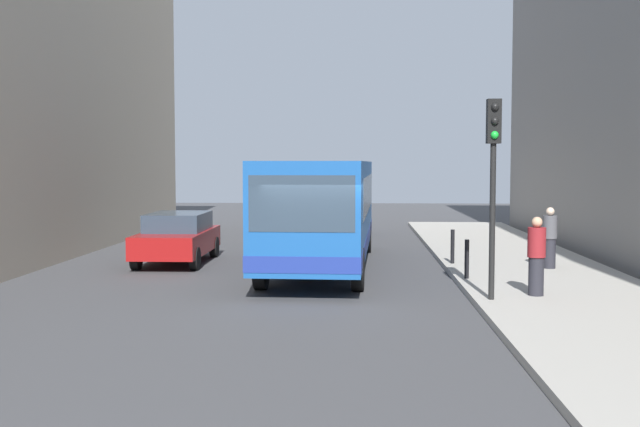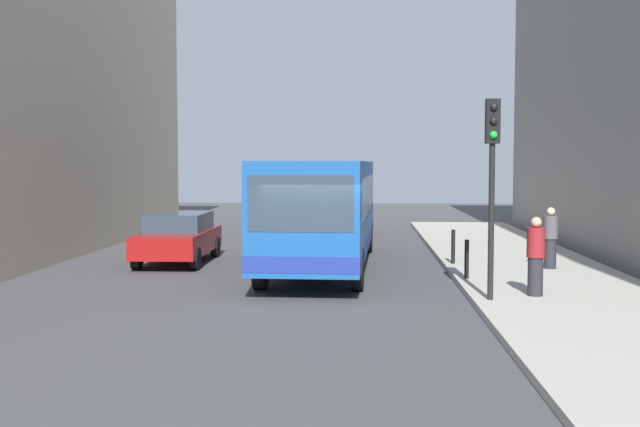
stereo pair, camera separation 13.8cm
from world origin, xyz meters
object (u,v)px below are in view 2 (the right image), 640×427
object	(u,v)px
traffic_light	(492,161)
pedestrian_near_signal	(536,257)
bollard_near	(467,259)
car_behind_bus	(338,216)
car_beside_bus	(179,237)
pedestrian_mid_sidewalk	(550,238)
bus	(324,207)
bollard_mid	(453,247)

from	to	relation	value
traffic_light	pedestrian_near_signal	world-z (taller)	traffic_light
bollard_near	pedestrian_near_signal	world-z (taller)	pedestrian_near_signal
car_behind_bus	car_beside_bus	bearing A→B (deg)	68.60
pedestrian_mid_sidewalk	bollard_near	bearing A→B (deg)	86.98
bus	pedestrian_near_signal	bearing A→B (deg)	133.85
traffic_light	pedestrian_near_signal	distance (m)	2.33
car_behind_bus	traffic_light	world-z (taller)	traffic_light
traffic_light	car_behind_bus	bearing A→B (deg)	102.89
car_behind_bus	pedestrian_near_signal	xyz separation A→B (m)	(4.67, -15.39, 0.20)
car_behind_bus	bollard_mid	size ratio (longest dim) A/B	4.75
traffic_light	pedestrian_mid_sidewalk	world-z (taller)	traffic_light
car_beside_bus	traffic_light	size ratio (longest dim) A/B	1.08
car_behind_bus	traffic_light	bearing A→B (deg)	106.84
car_beside_bus	pedestrian_mid_sidewalk	xyz separation A→B (m)	(10.43, -1.74, 0.18)
pedestrian_near_signal	bus	bearing A→B (deg)	-36.83
traffic_light	pedestrian_mid_sidewalk	xyz separation A→B (m)	(2.36, 4.86, -2.05)
bus	traffic_light	world-z (taller)	traffic_light
car_behind_bus	pedestrian_mid_sidewalk	xyz separation A→B (m)	(6.01, -11.07, 0.18)
car_beside_bus	bollard_mid	distance (m)	8.01
car_beside_bus	pedestrian_near_signal	size ratio (longest dim) A/B	2.64
car_beside_bus	pedestrian_mid_sidewalk	distance (m)	10.58
car_behind_bus	bollard_near	bearing A→B (deg)	109.18
bus	car_beside_bus	size ratio (longest dim) A/B	2.52
car_beside_bus	traffic_light	distance (m)	10.66
car_beside_bus	bollard_near	distance (m)	8.78
car_beside_bus	traffic_light	bearing A→B (deg)	140.23
traffic_light	bus	bearing A→B (deg)	122.36
traffic_light	pedestrian_near_signal	bearing A→B (deg)	27.82
car_beside_bus	car_behind_bus	world-z (taller)	same
traffic_light	bollard_mid	bearing A→B (deg)	91.00
traffic_light	pedestrian_mid_sidewalk	bearing A→B (deg)	64.09
bus	car_behind_bus	world-z (taller)	bus
bollard_near	pedestrian_mid_sidewalk	distance (m)	3.16
bus	bollard_mid	size ratio (longest dim) A/B	11.69
pedestrian_near_signal	car_beside_bus	bearing A→B (deg)	-22.21
pedestrian_near_signal	car_behind_bus	bearing A→B (deg)	-61.63
bollard_mid	pedestrian_mid_sidewalk	bearing A→B (deg)	-19.80
traffic_light	pedestrian_near_signal	xyz separation A→B (m)	(1.03, 0.54, -2.02)
car_behind_bus	bollard_near	world-z (taller)	car_behind_bus
bollard_near	car_behind_bus	bearing A→B (deg)	105.24
pedestrian_near_signal	bollard_near	bearing A→B (deg)	-53.07
pedestrian_mid_sidewalk	bus	bearing A→B (deg)	39.12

